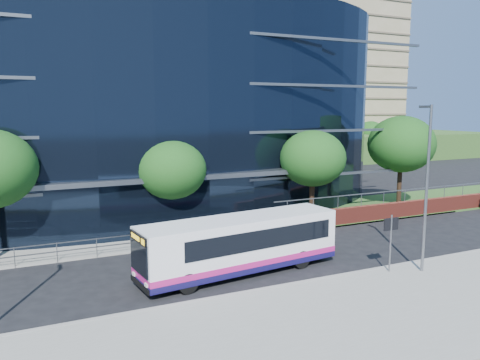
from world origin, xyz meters
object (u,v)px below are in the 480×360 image
streetlight_east (426,184)px  tree_dist_f (371,133)px  tree_far_b (172,170)px  street_sign (391,231)px  tree_far_c (313,159)px  tree_dist_e (292,133)px  city_bus (242,244)px  tree_far_d (401,144)px

streetlight_east → tree_dist_f: bearing=52.4°
tree_far_b → street_sign: bearing=-55.9°
tree_dist_f → streetlight_east: size_ratio=0.76×
street_sign → tree_dist_f: bearing=50.8°
tree_far_c → streetlight_east: 11.22m
tree_dist_e → tree_dist_f: 16.13m
tree_far_b → city_bus: size_ratio=0.58×
tree_far_b → city_bus: 8.41m
tree_far_c → tree_dist_e: size_ratio=1.00×
tree_dist_f → city_bus: tree_dist_f is taller
tree_far_b → tree_dist_e: (27.00, 30.50, 0.33)m
tree_far_d → city_bus: bearing=-154.9°
tree_far_c → tree_dist_f: bearing=45.0°
tree_far_d → tree_dist_f: 40.01m
tree_dist_e → city_bus: bearing=-124.0°
streetlight_east → city_bus: bearing=154.2°
tree_far_c → tree_far_d: bearing=6.3°
tree_far_d → city_bus: 20.08m
tree_dist_f → streetlight_east: (-34.00, -44.17, 0.23)m
tree_far_d → city_bus: tree_far_d is taller
tree_far_c → city_bus: bearing=-140.3°
street_sign → city_bus: 7.17m
city_bus → tree_far_d: bearing=18.3°
tree_far_b → tree_dist_e: tree_dist_e is taller
street_sign → tree_dist_f: (35.50, 43.59, 2.06)m
city_bus → street_sign: bearing=-33.6°
street_sign → tree_dist_e: 45.99m
streetlight_east → tree_far_c: bearing=84.9°
tree_far_d → tree_dist_e: bearing=75.1°
streetlight_east → city_bus: (-7.87, 3.81, -2.97)m
street_sign → tree_far_b: (-7.50, 11.09, 2.06)m
street_sign → tree_far_d: bearing=45.2°
tree_far_d → tree_dist_e: size_ratio=1.14×
street_sign → tree_far_b: size_ratio=0.46×
tree_far_b → city_bus: bearing=-81.8°
street_sign → tree_far_c: 11.14m
tree_far_c → tree_dist_f: tree_far_c is taller
street_sign → city_bus: size_ratio=0.27×
tree_far_d → tree_dist_f: bearing=53.1°
tree_far_c → city_bus: tree_far_c is taller
tree_dist_e → tree_far_d: bearing=-104.9°
tree_far_d → city_bus: (-17.87, -8.37, -3.72)m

